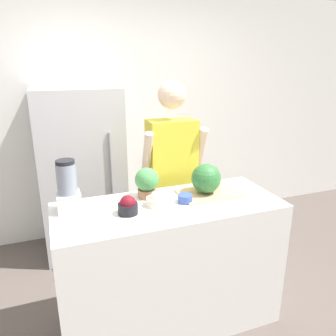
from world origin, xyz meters
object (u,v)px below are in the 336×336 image
at_px(watermelon, 206,179).
at_px(bowl_small_blue, 185,199).
at_px(bowl_cream, 157,200).
at_px(potted_plant, 147,182).
at_px(refrigerator, 82,173).
at_px(person, 172,181).
at_px(blender, 68,188).
at_px(bowl_cherries, 128,206).

bearing_deg(watermelon, bowl_small_blue, -157.47).
height_order(bowl_cream, potted_plant, potted_plant).
xyz_separation_m(refrigerator, person, (0.68, -0.72, 0.08)).
bearing_deg(potted_plant, blender, -176.11).
bearing_deg(bowl_small_blue, refrigerator, 113.64).
bearing_deg(bowl_small_blue, bowl_cherries, -175.13).
distance_m(blender, potted_plant, 0.54).
relative_size(refrigerator, watermelon, 7.71).
bearing_deg(bowl_cherries, bowl_small_blue, 4.87).
xyz_separation_m(bowl_small_blue, blender, (-0.75, 0.14, 0.13)).
distance_m(bowl_cream, blender, 0.58).
bearing_deg(potted_plant, bowl_cherries, -131.91).
bearing_deg(blender, bowl_small_blue, -10.70).
bearing_deg(bowl_cream, refrigerator, 105.95).
bearing_deg(blender, potted_plant, 3.89).
relative_size(refrigerator, bowl_cream, 11.58).
bearing_deg(person, blender, -154.22).
relative_size(watermelon, bowl_small_blue, 2.12).
height_order(refrigerator, watermelon, refrigerator).
bearing_deg(watermelon, bowl_cherries, -169.09).
bearing_deg(bowl_cream, blender, 167.06).
bearing_deg(blender, bowl_cream, -12.94).
relative_size(watermelon, bowl_cream, 1.50).
distance_m(bowl_cream, bowl_small_blue, 0.20).
xyz_separation_m(refrigerator, bowl_cherries, (0.15, -1.32, 0.18)).
bearing_deg(refrigerator, bowl_cream, -74.05).
distance_m(bowl_cherries, bowl_cream, 0.22).
relative_size(bowl_cream, potted_plant, 0.65).
relative_size(person, bowl_cream, 12.18).
height_order(blender, potted_plant, blender).
distance_m(refrigerator, watermelon, 1.44).
relative_size(bowl_small_blue, blender, 0.30).
xyz_separation_m(watermelon, blender, (-0.95, 0.06, 0.03)).
relative_size(refrigerator, bowl_small_blue, 16.35).
distance_m(person, blender, 0.99).
height_order(watermelon, potted_plant, watermelon).
bearing_deg(bowl_cherries, person, 48.61).
xyz_separation_m(watermelon, potted_plant, (-0.42, 0.10, -0.01)).
distance_m(bowl_small_blue, blender, 0.78).
relative_size(bowl_cream, bowl_small_blue, 1.41).
relative_size(bowl_small_blue, potted_plant, 0.46).
bearing_deg(bowl_cream, bowl_small_blue, -4.31).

